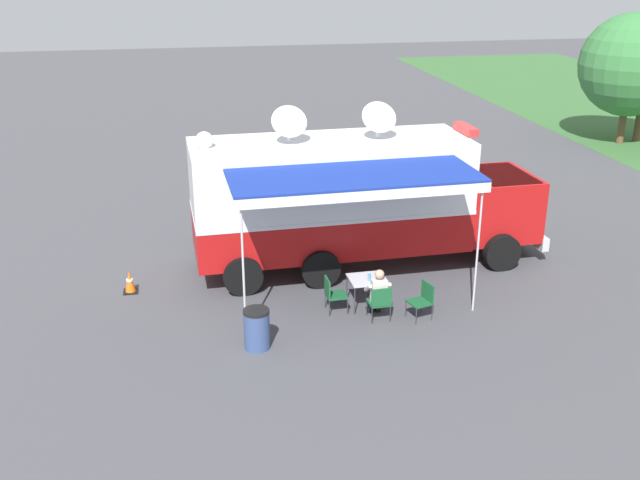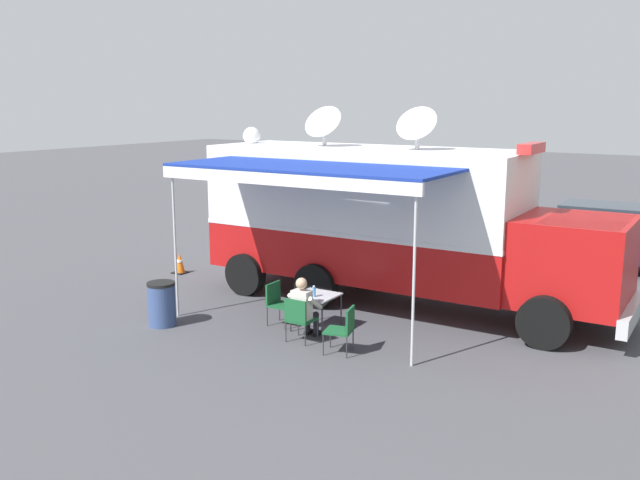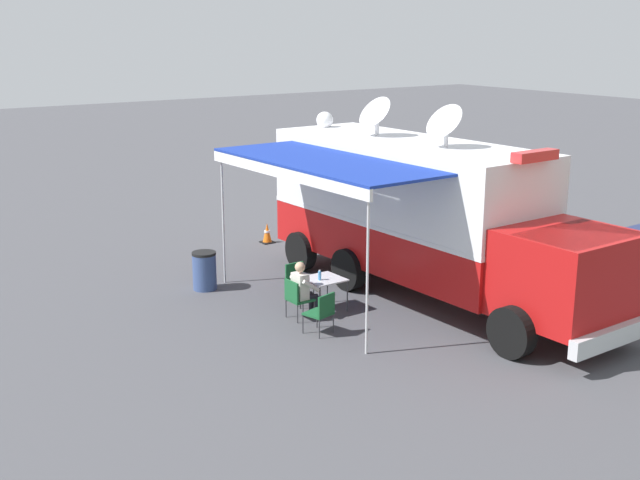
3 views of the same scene
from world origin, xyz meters
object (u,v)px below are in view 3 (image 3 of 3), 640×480
at_px(command_truck, 426,213).
at_px(seated_responder, 304,288).
at_px(folding_chair_at_table, 296,296).
at_px(folding_chair_beside_table, 298,279).
at_px(traffic_cone, 267,233).
at_px(water_bottle, 320,275).
at_px(folding_chair_spare_by_truck, 322,310).
at_px(trash_bin, 204,271).
at_px(folding_table, 324,281).

height_order(command_truck, seated_responder, command_truck).
xyz_separation_m(folding_chair_at_table, seated_responder, (-0.19, -0.00, 0.14)).
bearing_deg(folding_chair_beside_table, traffic_cone, -113.13).
relative_size(water_bottle, traffic_cone, 0.39).
relative_size(folding_chair_spare_by_truck, seated_responder, 0.70).
xyz_separation_m(folding_chair_spare_by_truck, traffic_cone, (-2.75, -6.79, -0.23)).
bearing_deg(seated_responder, trash_bin, -73.25).
bearing_deg(command_truck, folding_chair_beside_table, -25.11).
height_order(trash_bin, traffic_cone, trash_bin).
bearing_deg(seated_responder, folding_chair_beside_table, -116.00).
bearing_deg(water_bottle, folding_chair_at_table, 7.88).
bearing_deg(folding_chair_at_table, trash_bin, -76.72).
bearing_deg(folding_chair_spare_by_truck, folding_chair_beside_table, -109.54).
xyz_separation_m(command_truck, folding_chair_at_table, (3.34, -0.27, -1.43)).
relative_size(folding_chair_spare_by_truck, traffic_cone, 1.50).
bearing_deg(folding_chair_spare_by_truck, seated_responder, -102.89).
bearing_deg(folding_chair_spare_by_truck, folding_chair_at_table, -92.64).
bearing_deg(traffic_cone, folding_chair_beside_table, 66.87).
xyz_separation_m(folding_chair_at_table, traffic_cone, (-2.71, -5.76, -0.23)).
distance_m(command_truck, folding_chair_beside_table, 3.29).
xyz_separation_m(folding_chair_spare_by_truck, seated_responder, (-0.24, -1.03, 0.14)).
bearing_deg(water_bottle, traffic_cone, -109.83).
relative_size(water_bottle, folding_chair_beside_table, 0.26).
height_order(water_bottle, folding_chair_spare_by_truck, water_bottle).
height_order(folding_chair_beside_table, traffic_cone, folding_chair_beside_table).
distance_m(water_bottle, seated_responder, 0.51).
bearing_deg(seated_responder, folding_chair_spare_by_truck, 77.11).
distance_m(folding_table, folding_chair_at_table, 0.83).
bearing_deg(command_truck, water_bottle, -7.70).
bearing_deg(folding_table, traffic_cone, -108.72).
bearing_deg(trash_bin, command_truck, 141.53).
bearing_deg(folding_table, command_truck, 170.96).
relative_size(water_bottle, seated_responder, 0.18).
bearing_deg(folding_chair_spare_by_truck, trash_bin, -80.74).
bearing_deg(trash_bin, traffic_cone, -140.31).
height_order(folding_chair_at_table, folding_chair_spare_by_truck, same).
height_order(folding_table, water_bottle, water_bottle).
bearing_deg(folding_chair_at_table, seated_responder, -178.53).
bearing_deg(folding_table, folding_chair_spare_by_truck, 53.88).
height_order(folding_chair_spare_by_truck, seated_responder, seated_responder).
height_order(water_bottle, folding_chair_at_table, water_bottle).
xyz_separation_m(water_bottle, traffic_cone, (-2.04, -5.67, -0.55)).
distance_m(water_bottle, folding_chair_spare_by_truck, 1.36).
relative_size(folding_chair_spare_by_truck, trash_bin, 0.96).
bearing_deg(water_bottle, trash_bin, -64.53).
xyz_separation_m(command_truck, folding_chair_spare_by_truck, (3.39, 0.76, -1.43)).
distance_m(command_truck, folding_chair_at_table, 3.65).
xyz_separation_m(water_bottle, folding_chair_spare_by_truck, (0.71, 1.12, -0.32)).
height_order(water_bottle, traffic_cone, water_bottle).
relative_size(command_truck, water_bottle, 42.63).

